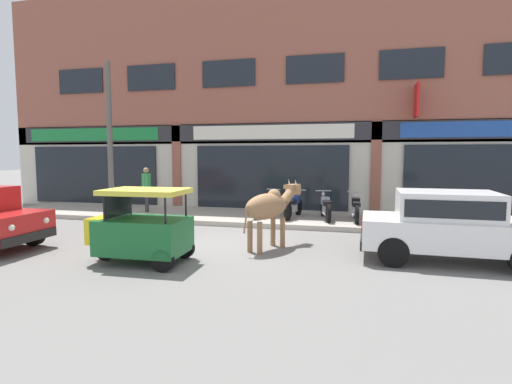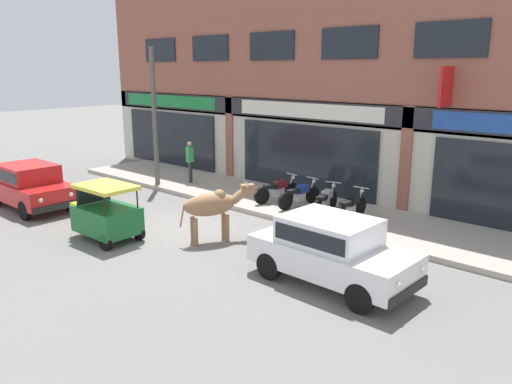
% 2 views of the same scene
% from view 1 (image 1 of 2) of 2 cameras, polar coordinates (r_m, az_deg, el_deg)
% --- Properties ---
extents(ground_plane, '(90.00, 90.00, 0.00)m').
position_cam_1_polar(ground_plane, '(10.07, -4.70, -7.34)').
color(ground_plane, slate).
extents(sidewalk, '(19.00, 3.28, 0.15)m').
position_cam_1_polar(sidewalk, '(13.68, 0.56, -3.61)').
color(sidewalk, '#A8A093').
rests_on(sidewalk, ground).
extents(shop_building, '(23.00, 1.40, 8.80)m').
position_cam_1_polar(shop_building, '(15.49, 2.30, 12.65)').
color(shop_building, '#8E5142').
rests_on(shop_building, ground).
extents(cow, '(1.18, 1.99, 1.61)m').
position_cam_1_polar(cow, '(9.32, 1.92, -2.08)').
color(cow, '#936B47').
rests_on(cow, ground).
extents(car_0, '(3.65, 1.69, 1.46)m').
position_cam_1_polar(car_0, '(9.13, 25.85, -3.98)').
color(car_0, black).
rests_on(car_0, ground).
extents(auto_rickshaw, '(2.01, 1.21, 1.52)m').
position_cam_1_polar(auto_rickshaw, '(8.52, -16.13, -5.36)').
color(auto_rickshaw, black).
rests_on(auto_rickshaw, ground).
extents(motorcycle_0, '(0.69, 1.78, 0.88)m').
position_cam_1_polar(motorcycle_0, '(13.32, 1.37, -1.85)').
color(motorcycle_0, black).
rests_on(motorcycle_0, sidewalk).
extents(motorcycle_1, '(0.55, 1.81, 0.88)m').
position_cam_1_polar(motorcycle_1, '(13.11, 5.38, -1.98)').
color(motorcycle_1, black).
rests_on(motorcycle_1, sidewalk).
extents(motorcycle_2, '(0.62, 1.79, 0.88)m').
position_cam_1_polar(motorcycle_2, '(12.91, 9.92, -2.15)').
color(motorcycle_2, black).
rests_on(motorcycle_2, sidewalk).
extents(motorcycle_3, '(0.52, 1.81, 0.88)m').
position_cam_1_polar(motorcycle_3, '(12.83, 14.08, -2.29)').
color(motorcycle_3, black).
rests_on(motorcycle_3, sidewalk).
extents(pedestrian, '(0.33, 0.41, 1.60)m').
position_cam_1_polar(pedestrian, '(14.85, -15.39, 1.03)').
color(pedestrian, '#2D2D33').
rests_on(pedestrian, sidewalk).
extents(utility_pole, '(0.18, 0.18, 5.11)m').
position_cam_1_polar(utility_pole, '(14.28, -20.15, 7.03)').
color(utility_pole, '#595651').
rests_on(utility_pole, sidewalk).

